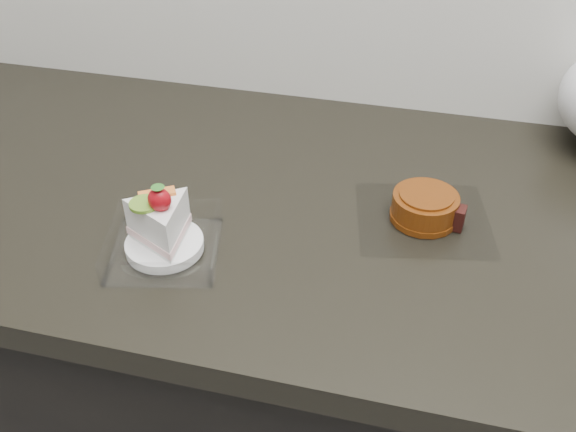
{
  "coord_description": "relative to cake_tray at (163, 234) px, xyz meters",
  "views": [
    {
      "loc": [
        -0.11,
        0.96,
        1.44
      ],
      "look_at": [
        -0.27,
        1.6,
        0.94
      ],
      "focal_mm": 40.0,
      "sensor_mm": 36.0,
      "label": 1
    }
  ],
  "objects": [
    {
      "name": "cake_tray",
      "position": [
        0.0,
        0.0,
        0.0
      ],
      "size": [
        0.16,
        0.16,
        0.11
      ],
      "rotation": [
        0.0,
        0.0,
        0.23
      ],
      "color": "white",
      "rests_on": "counter"
    },
    {
      "name": "mooncake_wrap",
      "position": [
        0.32,
        0.15,
        -0.01
      ],
      "size": [
        0.21,
        0.2,
        0.04
      ],
      "rotation": [
        0.0,
        0.0,
        0.37
      ],
      "color": "white",
      "rests_on": "counter"
    },
    {
      "name": "counter",
      "position": [
        0.41,
        0.15,
        -0.48
      ],
      "size": [
        2.04,
        0.64,
        0.9
      ],
      "color": "black",
      "rests_on": "ground"
    }
  ]
}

